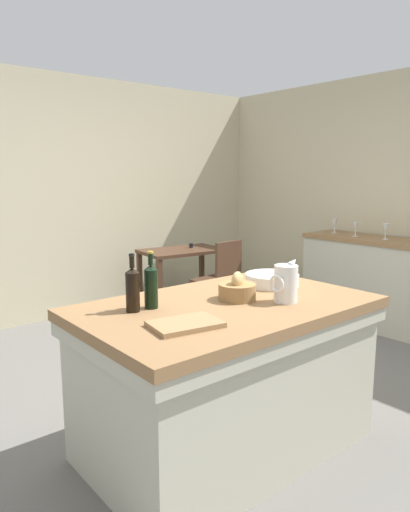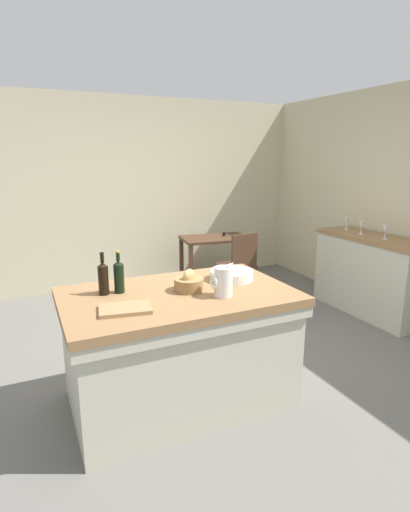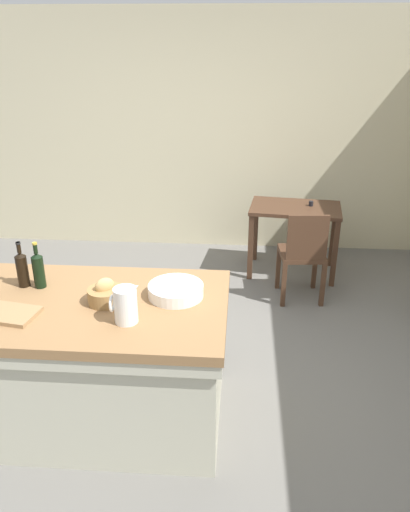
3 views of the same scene
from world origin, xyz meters
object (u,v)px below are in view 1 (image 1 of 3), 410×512
(pitcher, at_px, (286,283))
(bread_basket, at_px, (237,290))
(writing_desk, at_px, (182,260))
(wine_bottle_amber, at_px, (133,288))
(wine_glass_left, at_px, (386,228))
(wine_glass_middle, at_px, (356,226))
(cutting_board, at_px, (185,324))
(wine_glass_right, at_px, (335,223))
(wine_bottle_dark, at_px, (151,285))
(wash_bowl, at_px, (272,280))
(island_table, at_px, (226,370))
(side_cabinet, at_px, (369,281))
(wooden_chair, at_px, (220,279))

(pitcher, relative_size, bread_basket, 1.18)
(writing_desk, xyz_separation_m, wine_bottle_amber, (-1.91, -2.13, 0.37))
(wine_glass_left, xyz_separation_m, wine_glass_middle, (-0.02, 0.32, -0.01))
(cutting_board, bearing_deg, wine_glass_right, 23.88)
(wine_bottle_dark, bearing_deg, writing_desk, 49.79)
(wine_glass_left, relative_size, wine_glass_middle, 1.05)
(writing_desk, distance_m, wash_bowl, 2.40)
(island_table, relative_size, side_cabinet, 1.17)
(island_table, bearing_deg, wine_bottle_dark, 155.07)
(side_cabinet, height_order, wash_bowl, wash_bowl)
(bread_basket, bearing_deg, wine_bottle_dark, 160.18)
(wash_bowl, distance_m, wine_bottle_amber, 0.99)
(writing_desk, distance_m, bread_basket, 2.68)
(bread_basket, bearing_deg, wash_bowl, 14.90)
(wash_bowl, relative_size, wine_glass_right, 2.18)
(wash_bowl, relative_size, wine_glass_left, 2.13)
(bread_basket, bearing_deg, wine_glass_middle, 19.16)
(island_table, bearing_deg, wine_glass_middle, 18.76)
(cutting_board, distance_m, wine_glass_middle, 3.25)
(wooden_chair, relative_size, cutting_board, 2.79)
(cutting_board, xyz_separation_m, wine_glass_left, (3.08, 0.75, 0.15))
(wine_bottle_amber, bearing_deg, bread_basket, -16.87)
(wine_glass_left, height_order, wine_glass_middle, wine_glass_left)
(writing_desk, relative_size, wine_glass_middle, 6.38)
(pitcher, distance_m, wash_bowl, 0.40)
(wooden_chair, xyz_separation_m, wine_glass_right, (1.24, -0.50, 0.54))
(side_cabinet, bearing_deg, pitcher, -158.98)
(island_table, relative_size, wash_bowl, 4.80)
(writing_desk, height_order, wine_bottle_dark, wine_bottle_dark)
(wine_glass_right, bearing_deg, bread_basket, -155.50)
(bread_basket, bearing_deg, wine_glass_left, 12.32)
(island_table, relative_size, writing_desk, 1.69)
(writing_desk, relative_size, wine_glass_left, 6.05)
(side_cabinet, height_order, wine_glass_left, wine_glass_left)
(pitcher, xyz_separation_m, wine_bottle_amber, (-0.74, 0.38, 0.01))
(wash_bowl, distance_m, cutting_board, 0.97)
(wooden_chair, bearing_deg, writing_desk, 92.95)
(wine_glass_left, bearing_deg, wooden_chair, 136.41)
(side_cabinet, relative_size, wash_bowl, 4.10)
(wooden_chair, relative_size, wine_bottle_amber, 2.97)
(writing_desk, distance_m, pitcher, 2.79)
(wine_bottle_dark, height_order, wine_glass_left, wine_bottle_dark)
(side_cabinet, height_order, wine_glass_right, wine_glass_right)
(pitcher, distance_m, cutting_board, 0.69)
(wash_bowl, bearing_deg, wine_glass_middle, 19.96)
(pitcher, distance_m, bread_basket, 0.27)
(writing_desk, xyz_separation_m, cutting_board, (-1.86, -2.50, 0.26))
(writing_desk, height_order, wooden_chair, wooden_chair)
(writing_desk, xyz_separation_m, wine_glass_middle, (1.20, -1.42, 0.41))
(side_cabinet, height_order, wine_bottle_dark, wine_bottle_dark)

